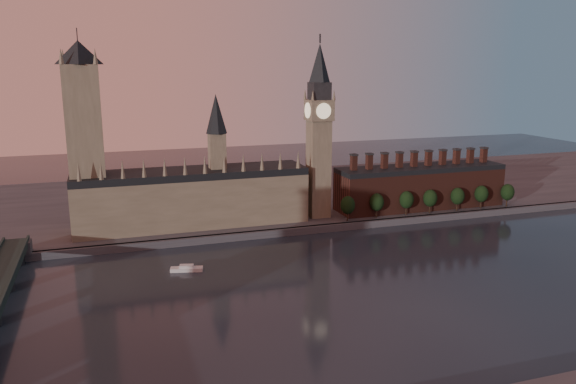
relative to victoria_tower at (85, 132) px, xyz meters
The scene contains 14 objects.
ground 176.40m from the victoria_tower, 43.78° to the right, with size 900.00×900.00×0.00m, color black.
north_bank 147.08m from the victoria_tower, 27.72° to the left, with size 900.00×182.00×4.00m.
palace_of_westminster 67.03m from the victoria_tower, ahead, with size 130.00×30.30×74.00m.
victoria_tower is the anchor object (origin of this frame).
big_ben 130.12m from the victoria_tower, ahead, with size 15.00×15.00×107.00m.
chimney_block 204.27m from the victoria_tower, ahead, with size 110.00×25.00×37.00m.
embankment_tree_0 151.11m from the victoria_tower, ahead, with size 8.60×8.60×14.88m.
embankment_tree_1 169.49m from the victoria_tower, ahead, with size 8.60×8.60×14.88m.
embankment_tree_2 188.85m from the victoria_tower, ahead, with size 8.60×8.60×14.88m.
embankment_tree_3 204.44m from the victoria_tower, ahead, with size 8.60×8.60×14.88m.
embankment_tree_4 223.33m from the victoria_tower, ahead, with size 8.60×8.60×14.88m.
embankment_tree_5 241.07m from the victoria_tower, ahead, with size 8.60×8.60×14.88m.
embankment_tree_6 259.91m from the victoria_tower, ahead, with size 8.60×8.60×14.88m.
river_boat 95.77m from the victoria_tower, 56.80° to the right, with size 15.47×7.61×2.98m.
Camera 1 is at (-110.58, -197.70, 93.21)m, focal length 35.00 mm.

